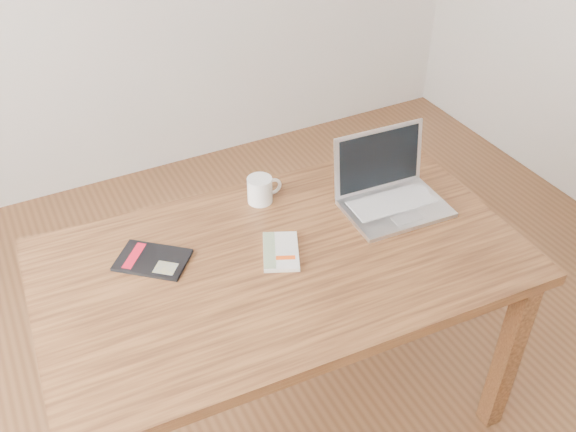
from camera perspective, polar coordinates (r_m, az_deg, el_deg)
name	(u,v)px	position (r m, az deg, el deg)	size (l,w,h in m)	color
room	(292,113)	(1.44, 0.37, 9.18)	(4.04, 4.04, 2.70)	brown
desk	(283,279)	(2.02, -0.48, -5.59)	(1.51, 0.91, 0.75)	#58331A
white_guidebook	(281,252)	(1.97, -0.65, -3.17)	(0.17, 0.20, 0.02)	beige
black_guidebook	(153,260)	(1.98, -11.95, -3.85)	(0.25, 0.24, 0.01)	black
laptop	(389,190)	(2.18, 9.01, 2.26)	(0.35, 0.28, 0.24)	silver
coffee_mug	(261,189)	(2.16, -2.45, 2.39)	(0.12, 0.09, 0.09)	white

